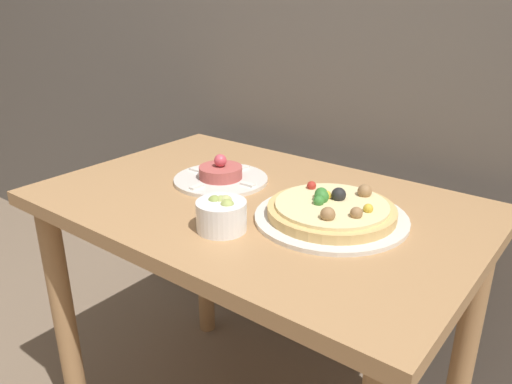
# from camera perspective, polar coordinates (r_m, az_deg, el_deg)

# --- Properties ---
(dining_table) EXTENTS (1.05, 0.69, 0.76)m
(dining_table) POSITION_cam_1_polar(r_m,az_deg,el_deg) (1.25, 0.07, -6.23)
(dining_table) COLOR #AD7F51
(dining_table) RESTS_ON ground_plane
(pizza_plate) EXTENTS (0.34, 0.34, 0.06)m
(pizza_plate) POSITION_cam_1_polar(r_m,az_deg,el_deg) (1.10, 8.64, -2.23)
(pizza_plate) COLOR silver
(pizza_plate) RESTS_ON dining_table
(tartare_plate) EXTENTS (0.25, 0.25, 0.07)m
(tartare_plate) POSITION_cam_1_polar(r_m,az_deg,el_deg) (1.31, -4.05, 1.83)
(tartare_plate) COLOR silver
(tartare_plate) RESTS_ON dining_table
(small_bowl) EXTENTS (0.11, 0.11, 0.07)m
(small_bowl) POSITION_cam_1_polar(r_m,az_deg,el_deg) (1.04, -3.95, -2.55)
(small_bowl) COLOR white
(small_bowl) RESTS_ON dining_table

